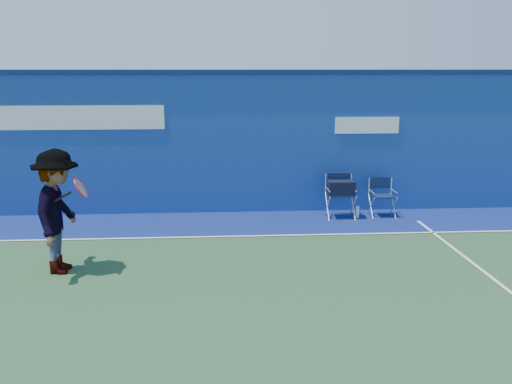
{
  "coord_description": "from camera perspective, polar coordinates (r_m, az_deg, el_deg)",
  "views": [
    {
      "loc": [
        0.44,
        -6.57,
        3.09
      ],
      "look_at": [
        1.03,
        2.6,
        1.0
      ],
      "focal_mm": 38.0,
      "sensor_mm": 36.0,
      "label": 1
    }
  ],
  "objects": [
    {
      "name": "directors_chair_left",
      "position": [
        11.58,
        8.87,
        -0.78
      ],
      "size": [
        0.55,
        0.51,
        0.93
      ],
      "color": "silver",
      "rests_on": "ground"
    },
    {
      "name": "court_lines",
      "position": [
        7.82,
        -6.76,
        -10.48
      ],
      "size": [
        24.0,
        12.0,
        0.01
      ],
      "color": "white",
      "rests_on": "out_of_bounds_strip"
    },
    {
      "name": "out_of_bounds_strip",
      "position": [
        11.12,
        -5.84,
        -3.37
      ],
      "size": [
        24.0,
        1.8,
        0.01
      ],
      "primitive_type": "cube",
      "color": "navy",
      "rests_on": "ground"
    },
    {
      "name": "directors_chair_right",
      "position": [
        11.9,
        13.12,
        -1.29
      ],
      "size": [
        0.49,
        0.44,
        0.82
      ],
      "color": "silver",
      "rests_on": "ground"
    },
    {
      "name": "ground",
      "position": [
        7.28,
        -7.0,
        -12.43
      ],
      "size": [
        80.0,
        80.0,
        0.0
      ],
      "primitive_type": "plane",
      "color": "#284C2B",
      "rests_on": "ground"
    },
    {
      "name": "stadium_wall",
      "position": [
        11.88,
        -5.84,
        5.31
      ],
      "size": [
        24.0,
        0.5,
        3.08
      ],
      "color": "navy",
      "rests_on": "ground"
    },
    {
      "name": "water_bottle",
      "position": [
        11.7,
        10.63,
        -2.08
      ],
      "size": [
        0.07,
        0.07,
        0.25
      ],
      "primitive_type": "cylinder",
      "color": "white",
      "rests_on": "ground"
    },
    {
      "name": "tennis_player",
      "position": [
        8.82,
        -20.11,
        -1.95
      ],
      "size": [
        0.87,
        1.26,
        1.92
      ],
      "color": "#EA4738",
      "rests_on": "ground"
    }
  ]
}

